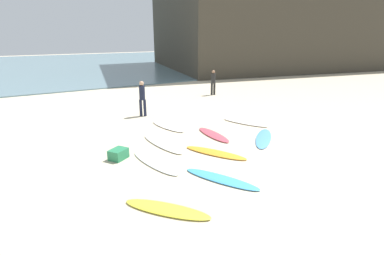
{
  "coord_description": "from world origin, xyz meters",
  "views": [
    {
      "loc": [
        -6.98,
        -4.91,
        3.89
      ],
      "look_at": [
        -1.46,
        4.73,
        0.3
      ],
      "focal_mm": 27.37,
      "sensor_mm": 36.0,
      "label": 1
    }
  ],
  "objects": [
    {
      "name": "ground_plane",
      "position": [
        0.0,
        0.0,
        0.0
      ],
      "size": [
        120.0,
        120.0,
        0.0
      ],
      "primitive_type": "plane",
      "color": "beige"
    },
    {
      "name": "beachgoer_near",
      "position": [
        3.79,
        11.07,
        0.9
      ],
      "size": [
        0.34,
        0.3,
        1.63
      ],
      "rotation": [
        0.0,
        0.0,
        6.21
      ],
      "color": "black",
      "rests_on": "ground_plane"
    },
    {
      "name": "surfboard_6",
      "position": [
        -3.81,
        2.96,
        0.04
      ],
      "size": [
        0.96,
        2.38,
        0.07
      ],
      "primitive_type": "ellipsoid",
      "rotation": [
        0.0,
        0.0,
        0.19
      ],
      "color": "white",
      "rests_on": "ground_plane"
    },
    {
      "name": "surfboard_1",
      "position": [
        -2.94,
        4.33,
        0.04
      ],
      "size": [
        0.86,
        2.45,
        0.07
      ],
      "primitive_type": "ellipsoid",
      "rotation": [
        0.0,
        0.0,
        3.28
      ],
      "color": "silver",
      "rests_on": "ground_plane"
    },
    {
      "name": "beach_cooler",
      "position": [
        -4.7,
        3.88,
        0.17
      ],
      "size": [
        0.72,
        0.68,
        0.34
      ],
      "primitive_type": "cube",
      "rotation": [
        0.0,
        0.0,
        0.59
      ],
      "color": "#287F51",
      "rests_on": "ground_plane"
    },
    {
      "name": "surfboard_0",
      "position": [
        0.73,
        2.96,
        0.03
      ],
      "size": [
        2.12,
        2.03,
        0.06
      ],
      "primitive_type": "ellipsoid",
      "rotation": [
        0.0,
        0.0,
        -0.82
      ],
      "color": "#4D92D9",
      "rests_on": "ground_plane"
    },
    {
      "name": "surfboard_8",
      "position": [
        -2.63,
        1.02,
        0.03
      ],
      "size": [
        1.47,
        2.26,
        0.07
      ],
      "primitive_type": "ellipsoid",
      "rotation": [
        0.0,
        0.0,
        3.61
      ],
      "color": "#43A2E4",
      "rests_on": "ground_plane"
    },
    {
      "name": "coastal_headland",
      "position": [
        22.02,
        22.8,
        7.41
      ],
      "size": [
        31.98,
        23.11,
        14.81
      ],
      "primitive_type": "cube",
      "rotation": [
        0.0,
        0.0,
        -0.19
      ],
      "color": "#3D382D",
      "rests_on": "ground_plane"
    },
    {
      "name": "surfboard_4",
      "position": [
        -0.74,
        4.25,
        0.04
      ],
      "size": [
        0.58,
        2.04,
        0.08
      ],
      "primitive_type": "ellipsoid",
      "rotation": [
        0.0,
        0.0,
        -0.02
      ],
      "color": "#DE4E5E",
      "rests_on": "ground_plane"
    },
    {
      "name": "surfboard_2",
      "position": [
        -1.72,
        2.66,
        0.04
      ],
      "size": [
        1.56,
        2.21,
        0.07
      ],
      "primitive_type": "ellipsoid",
      "rotation": [
        0.0,
        0.0,
        0.52
      ],
      "color": "orange",
      "rests_on": "ground_plane"
    },
    {
      "name": "surfboard_7",
      "position": [
        -4.59,
        0.44,
        0.04
      ],
      "size": [
        1.78,
        1.96,
        0.08
      ],
      "primitive_type": "ellipsoid",
      "rotation": [
        0.0,
        0.0,
        3.85
      ],
      "color": "yellow",
      "rests_on": "ground_plane"
    },
    {
      "name": "surfboard_3",
      "position": [
        1.46,
        4.94,
        0.04
      ],
      "size": [
        1.36,
        2.19,
        0.08
      ],
      "primitive_type": "ellipsoid",
      "rotation": [
        0.0,
        0.0,
        3.56
      ],
      "color": "silver",
      "rests_on": "ground_plane"
    },
    {
      "name": "beachgoer_mid",
      "position": [
        -2.13,
        8.42,
        0.97
      ],
      "size": [
        0.38,
        0.38,
        1.74
      ],
      "rotation": [
        0.0,
        0.0,
        2.62
      ],
      "color": "#191E33",
      "rests_on": "ground_plane"
    },
    {
      "name": "ocean_water",
      "position": [
        0.0,
        36.9,
        0.04
      ],
      "size": [
        120.0,
        40.0,
        0.08
      ],
      "primitive_type": "cube",
      "color": "slate",
      "rests_on": "ground_plane"
    },
    {
      "name": "surfboard_5",
      "position": [
        -1.85,
        6.16,
        0.04
      ],
      "size": [
        0.97,
        2.14,
        0.08
      ],
      "primitive_type": "ellipsoid",
      "rotation": [
        0.0,
        0.0,
        0.21
      ],
      "color": "white",
      "rests_on": "ground_plane"
    }
  ]
}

